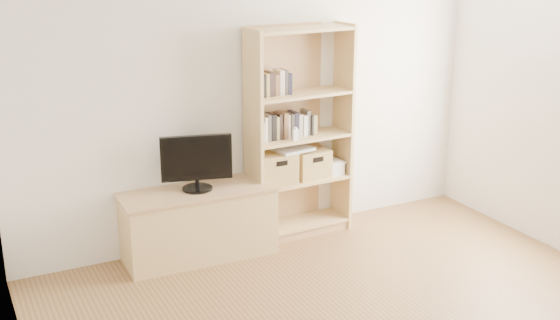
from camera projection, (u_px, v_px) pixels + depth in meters
back_wall at (256, 99)px, 6.28m from camera, size 4.50×0.02×2.60m
left_wall at (38, 254)px, 3.19m from camera, size 0.02×5.00×2.60m
tv_stand at (199, 224)px, 6.09m from camera, size 1.31×0.52×0.60m
bookshelf at (300, 133)px, 6.39m from camera, size 0.99×0.38×1.95m
television at (196, 163)px, 5.92m from camera, size 0.60×0.19×0.47m
books_row_mid at (298, 123)px, 6.38m from camera, size 0.86×0.21×0.23m
books_row_upper at (278, 84)px, 6.16m from camera, size 0.35×0.14×0.18m
baby_monitor at (295, 135)px, 6.24m from camera, size 0.05×0.04×0.10m
basket_left at (275, 168)px, 6.35m from camera, size 0.35×0.29×0.29m
basket_right at (311, 163)px, 6.53m from camera, size 0.33×0.27×0.26m
laptop at (293, 149)px, 6.37m from camera, size 0.37×0.29×0.03m
magazine_stack at (330, 167)px, 6.65m from camera, size 0.19×0.26×0.11m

